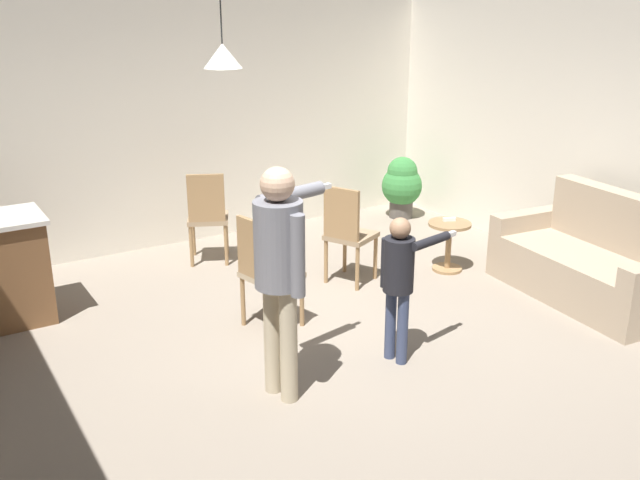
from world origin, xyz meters
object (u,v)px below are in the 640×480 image
(dining_chair_near_wall, at_px, (347,231))
(spare_remote_on_table, at_px, (449,219))
(side_table_by_couch, at_px, (449,240))
(person_child, at_px, (399,274))
(potted_plant_corner, at_px, (402,184))
(dining_chair_centre_back, at_px, (265,269))
(dining_chair_by_counter, at_px, (208,214))
(couch_floral, at_px, (590,264))
(person_adult, at_px, (280,259))

(dining_chair_near_wall, distance_m, spare_remote_on_table, 1.14)
(side_table_by_couch, relative_size, person_child, 0.44)
(dining_chair_near_wall, height_order, spare_remote_on_table, dining_chair_near_wall)
(potted_plant_corner, distance_m, spare_remote_on_table, 1.85)
(side_table_by_couch, height_order, dining_chair_centre_back, dining_chair_centre_back)
(dining_chair_by_counter, distance_m, potted_plant_corner, 2.78)
(potted_plant_corner, bearing_deg, dining_chair_centre_back, -146.74)
(dining_chair_by_counter, distance_m, dining_chair_centre_back, 1.74)
(couch_floral, distance_m, potted_plant_corner, 2.97)
(couch_floral, height_order, spare_remote_on_table, couch_floral)
(side_table_by_couch, relative_size, dining_chair_by_counter, 0.52)
(person_child, xyz_separation_m, dining_chair_centre_back, (-0.61, 1.04, -0.18))
(couch_floral, relative_size, person_adult, 1.12)
(dining_chair_by_counter, bearing_deg, side_table_by_couch, -11.35)
(spare_remote_on_table, bearing_deg, potted_plant_corner, 67.09)
(dining_chair_centre_back, xyz_separation_m, potted_plant_corner, (2.99, 1.96, -0.11))
(person_child, bearing_deg, spare_remote_on_table, 116.88)
(couch_floral, bearing_deg, spare_remote_on_table, 32.77)
(side_table_by_couch, bearing_deg, dining_chair_centre_back, -174.50)
(dining_chair_by_counter, xyz_separation_m, dining_chair_centre_back, (-0.22, -1.73, 0.00))
(dining_chair_by_counter, bearing_deg, spare_remote_on_table, -10.08)
(dining_chair_near_wall, distance_m, potted_plant_corner, 2.37)
(side_table_by_couch, xyz_separation_m, potted_plant_corner, (0.75, 1.75, 0.11))
(side_table_by_couch, bearing_deg, person_adult, -154.96)
(person_adult, relative_size, dining_chair_by_counter, 1.67)
(couch_floral, bearing_deg, side_table_by_couch, 34.80)
(person_adult, relative_size, dining_chair_centre_back, 1.67)
(dining_chair_near_wall, bearing_deg, side_table_by_couch, 51.29)
(person_child, xyz_separation_m, dining_chair_by_counter, (-0.38, 2.77, -0.18))
(dining_chair_near_wall, xyz_separation_m, potted_plant_corner, (1.84, 1.49, -0.11))
(dining_chair_by_counter, relative_size, dining_chair_centre_back, 1.00)
(side_table_by_couch, relative_size, spare_remote_on_table, 4.00)
(person_child, distance_m, spare_remote_on_table, 2.12)
(couch_floral, height_order, dining_chair_by_counter, same)
(person_adult, distance_m, person_child, 1.05)
(side_table_by_couch, relative_size, dining_chair_centre_back, 0.52)
(side_table_by_couch, distance_m, dining_chair_by_counter, 2.53)
(person_child, bearing_deg, couch_floral, 79.88)
(dining_chair_by_counter, bearing_deg, couch_floral, -19.90)
(dining_chair_near_wall, height_order, dining_chair_centre_back, same)
(person_adult, height_order, dining_chair_by_counter, person_adult)
(person_adult, relative_size, dining_chair_near_wall, 1.67)
(potted_plant_corner, bearing_deg, dining_chair_by_counter, -175.16)
(person_child, bearing_deg, dining_chair_near_wall, 149.03)
(dining_chair_by_counter, height_order, dining_chair_near_wall, same)
(side_table_by_couch, distance_m, person_adult, 3.00)
(side_table_by_couch, xyz_separation_m, dining_chair_near_wall, (-1.09, 0.26, 0.22))
(dining_chair_near_wall, bearing_deg, couch_floral, 24.79)
(person_child, relative_size, dining_chair_by_counter, 1.17)
(dining_chair_by_counter, bearing_deg, dining_chair_near_wall, -27.84)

